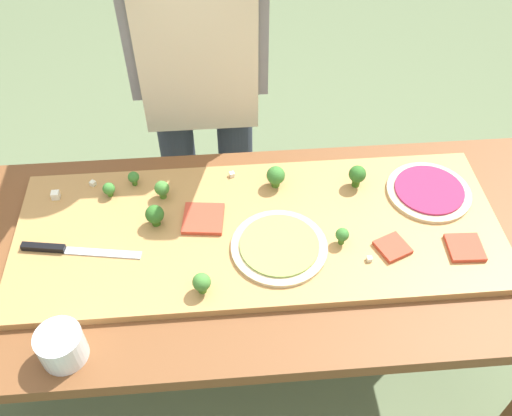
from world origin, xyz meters
The scene contains 23 objects.
ground_plane centered at (0.00, 0.00, 0.00)m, with size 8.00×8.00×0.00m, color #60704C.
prep_table centered at (0.00, 0.00, 0.67)m, with size 1.75×0.72×0.78m.
cutting_board centered at (0.05, 0.04, 0.79)m, with size 1.25×0.48×0.02m, color #B27F47.
chefs_knife centered at (-0.43, 0.00, 0.81)m, with size 0.30×0.07×0.02m.
pizza_whole_pesto_green centered at (0.10, -0.03, 0.81)m, with size 0.24×0.24×0.02m.
pizza_whole_beet_magenta centered at (0.53, 0.12, 0.81)m, with size 0.23×0.23×0.02m.
pizza_slice_center centered at (-0.09, 0.07, 0.81)m, with size 0.10×0.10×0.01m, color #BC3D28.
pizza_slice_near_right centered at (0.56, -0.07, 0.81)m, with size 0.09×0.09×0.01m, color #BC3D28.
pizza_slice_far_left centered at (0.38, -0.06, 0.81)m, with size 0.07×0.07×0.01m, color #BC3D28.
broccoli_floret_front_left centered at (0.33, 0.17, 0.84)m, with size 0.05×0.05×0.07m.
broccoli_floret_center_left centered at (0.26, -0.03, 0.83)m, with size 0.03×0.03×0.05m.
broccoli_floret_center_right centered at (0.11, 0.19, 0.84)m, with size 0.05×0.05×0.06m.
broccoli_floret_back_mid centered at (-0.34, 0.19, 0.82)m, with size 0.03×0.03×0.04m.
broccoli_floret_front_right centered at (-0.28, 0.22, 0.83)m, with size 0.03×0.03×0.04m.
broccoli_floret_front_mid centered at (-0.21, 0.07, 0.84)m, with size 0.05×0.05×0.06m.
broccoli_floret_back_right centered at (-0.09, -0.15, 0.83)m, with size 0.04×0.04×0.06m.
broccoli_floret_back_left centered at (-0.20, 0.17, 0.83)m, with size 0.04×0.04×0.05m.
cheese_crumble_a centered at (-0.48, 0.19, 0.81)m, with size 0.02×0.02×0.02m, color white.
cheese_crumble_b centered at (-0.39, 0.23, 0.81)m, with size 0.01×0.01×0.01m, color silver.
cheese_crumble_c centered at (-0.01, 0.23, 0.81)m, with size 0.01×0.01×0.01m, color white.
cheese_crumble_d centered at (0.31, -0.09, 0.81)m, with size 0.01×0.01×0.01m, color silver.
flour_cup centered at (-0.40, -0.28, 0.81)m, with size 0.10×0.10×0.08m.
cook_center centered at (-0.08, 0.57, 1.00)m, with size 0.54×0.39×1.67m.
Camera 1 is at (-0.03, -0.90, 1.88)m, focal length 38.98 mm.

